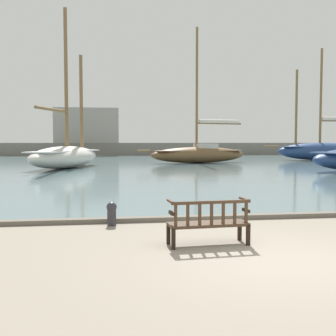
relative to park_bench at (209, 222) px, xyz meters
name	(u,v)px	position (x,y,z in m)	size (l,w,h in m)	color
ground_plane	(276,260)	(0.92, -1.19, -0.47)	(160.00, 160.00, 0.00)	gray
harbor_water	(131,159)	(0.92, 42.81, -0.43)	(100.00, 80.00, 0.08)	slate
quay_edge_kerb	(218,217)	(0.92, 2.66, -0.41)	(40.00, 0.30, 0.12)	#675F54
park_bench	(209,222)	(0.00, 0.00, 0.00)	(1.63, 0.63, 0.92)	black
sailboat_mid_starboard	(199,153)	(6.58, 30.51, 0.57)	(10.84, 4.50, 12.51)	brown
sailboat_nearest_starboard	(322,150)	(20.92, 34.38, 0.76)	(11.06, 3.71, 11.89)	navy
sailboat_centre_channel	(66,155)	(-5.09, 24.59, 0.61)	(6.00, 10.48, 12.01)	silver
mooring_bollard	(112,212)	(-1.90, 2.26, -0.14)	(0.25, 0.25, 0.59)	#2D2D33
far_breakwater	(117,143)	(-0.60, 53.93, 1.39)	(57.24, 2.40, 6.94)	slate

